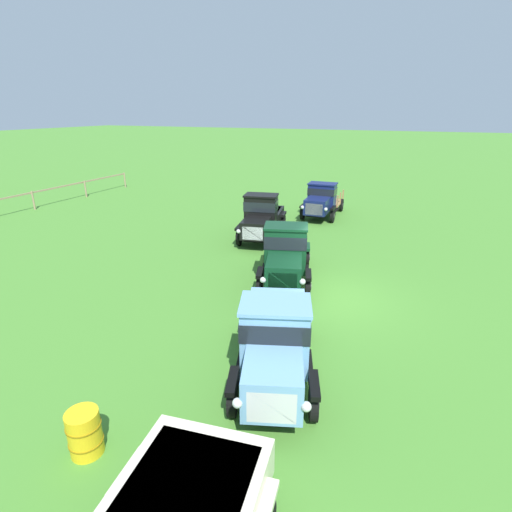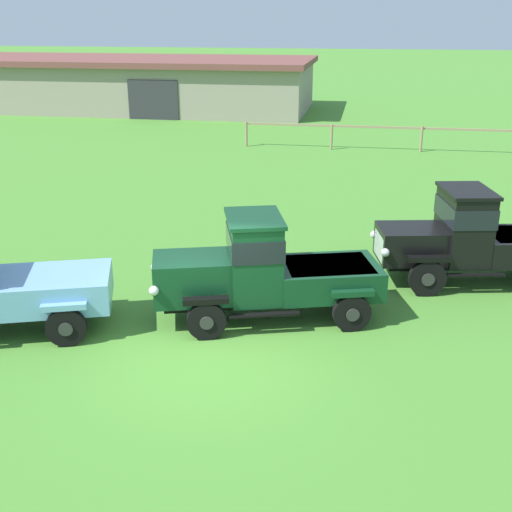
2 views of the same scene
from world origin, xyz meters
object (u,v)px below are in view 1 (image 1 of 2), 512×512
Objects in this scene: vintage_truck_second_in_line at (275,338)px; vintage_truck_far_side at (262,217)px; vintage_truck_back_of_row at (321,200)px; vintage_truck_midrow_center at (286,255)px; oil_drum_beside_row at (85,433)px.

vintage_truck_second_in_line is 1.06× the size of vintage_truck_far_side.
vintage_truck_second_in_line is 15.72m from vintage_truck_back_of_row.
vintage_truck_far_side reaches higher than vintage_truck_second_in_line.
vintage_truck_second_in_line is 1.06× the size of vintage_truck_back_of_row.
vintage_truck_back_of_row is (9.91, 1.20, -0.04)m from vintage_truck_midrow_center.
oil_drum_beside_row is at bearing 145.80° from vintage_truck_second_in_line.
vintage_truck_back_of_row is at bearing 6.89° from vintage_truck_midrow_center.
vintage_truck_far_side is 1.00× the size of vintage_truck_back_of_row.
oil_drum_beside_row is (-9.18, 0.80, -0.63)m from vintage_truck_midrow_center.
oil_drum_beside_row is (-3.64, 2.47, -0.61)m from vintage_truck_second_in_line.
vintage_truck_second_in_line reaches higher than oil_drum_beside_row.
vintage_truck_midrow_center is 5.43× the size of oil_drum_beside_row.
vintage_truck_far_side reaches higher than vintage_truck_back_of_row.
vintage_truck_far_side is (10.17, 4.55, 0.05)m from vintage_truck_second_in_line.
vintage_truck_midrow_center reaches higher than vintage_truck_back_of_row.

